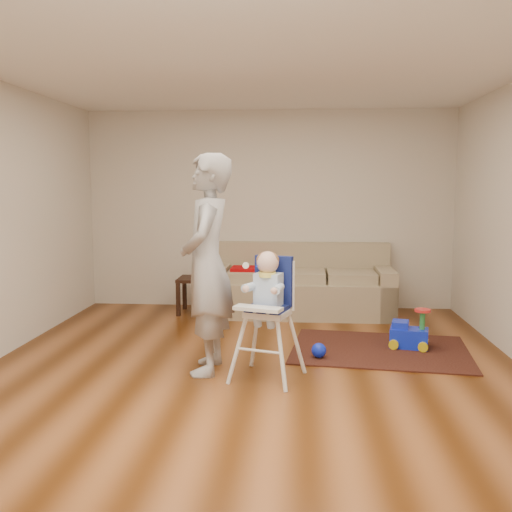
# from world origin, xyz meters

# --- Properties ---
(ground) EXTENTS (5.50, 5.50, 0.00)m
(ground) POSITION_xyz_m (0.00, 0.00, 0.00)
(ground) COLOR #462108
(ground) RESTS_ON ground
(room_envelope) EXTENTS (5.04, 5.52, 2.72)m
(room_envelope) POSITION_xyz_m (0.00, 0.53, 1.88)
(room_envelope) COLOR beige
(room_envelope) RESTS_ON ground
(sofa) EXTENTS (2.37, 0.99, 0.91)m
(sofa) POSITION_xyz_m (0.45, 2.30, 0.46)
(sofa) COLOR gray
(sofa) RESTS_ON ground
(side_table) EXTENTS (0.47, 0.47, 0.47)m
(side_table) POSITION_xyz_m (-0.93, 2.26, 0.24)
(side_table) COLOR black
(side_table) RESTS_ON ground
(area_rug) EXTENTS (1.91, 1.53, 0.01)m
(area_rug) POSITION_xyz_m (1.26, 0.68, 0.01)
(area_rug) COLOR black
(area_rug) RESTS_ON ground
(ride_on_toy) EXTENTS (0.43, 0.35, 0.42)m
(ride_on_toy) POSITION_xyz_m (1.56, 0.77, 0.22)
(ride_on_toy) COLOR #1128EB
(ride_on_toy) RESTS_ON area_rug
(toy_ball) EXTENTS (0.14, 0.14, 0.14)m
(toy_ball) POSITION_xyz_m (0.62, 0.34, 0.09)
(toy_ball) COLOR #1128EB
(toy_ball) RESTS_ON area_rug
(high_chair) EXTENTS (0.66, 0.66, 1.13)m
(high_chair) POSITION_xyz_m (0.15, -0.26, 0.54)
(high_chair) COLOR silver
(high_chair) RESTS_ON ground
(adult) EXTENTS (0.49, 0.73, 1.97)m
(adult) POSITION_xyz_m (-0.40, -0.10, 0.98)
(adult) COLOR #9A9A9C
(adult) RESTS_ON ground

